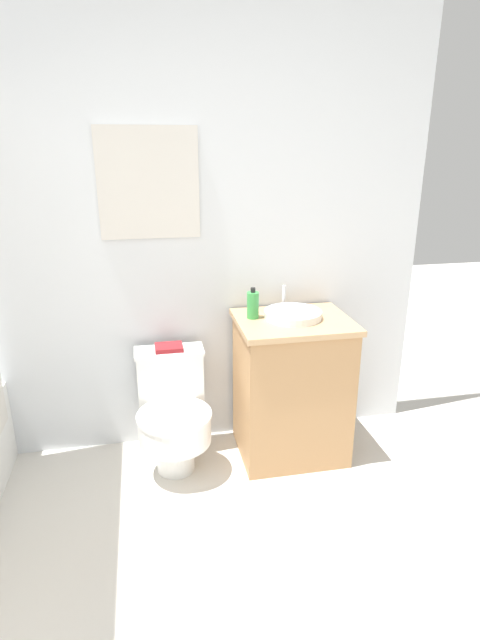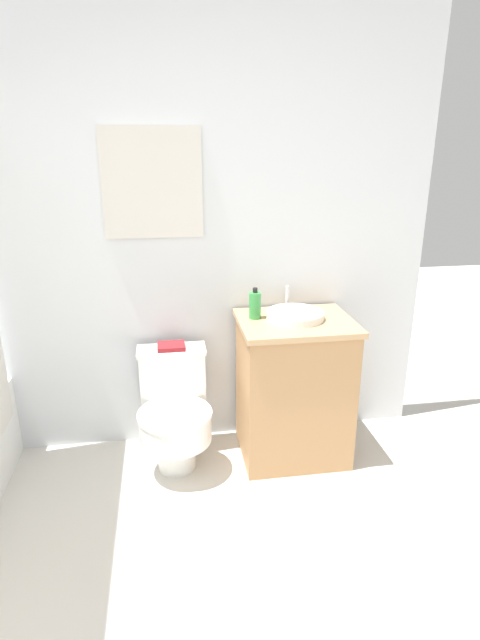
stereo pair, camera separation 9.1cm
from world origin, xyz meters
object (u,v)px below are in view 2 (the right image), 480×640
Objects in this scene: toilet at (174,411)px; book_on_tank at (171,346)px; soap_bottle at (255,305)px; sink at (295,315)px.

book_on_tank reaches higher than toilet.
toilet is at bearing -90.00° from book_on_tank.
toilet is 0.71m from soap_bottle.
sink reaches higher than toilet.
book_on_tank is (-0.65, 0.11, -0.18)m from sink.
sink is 0.68m from book_on_tank.
toilet is at bearing -172.58° from soap_bottle.
soap_bottle is at bearing -9.04° from book_on_tank.
soap_bottle is (-0.21, 0.04, 0.05)m from sink.
book_on_tank is (-0.00, 0.13, 0.32)m from toilet.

